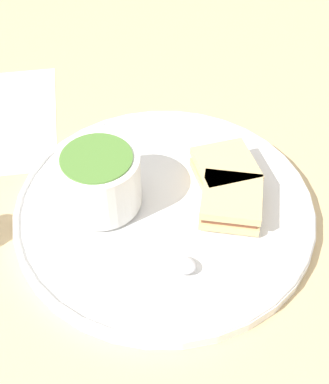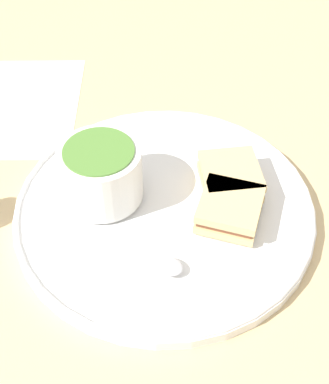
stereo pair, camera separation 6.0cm
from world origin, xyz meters
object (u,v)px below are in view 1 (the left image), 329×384
object	(u,v)px
spoon	(173,263)
sandwich_half_near	(231,202)
soup_bowl	(99,179)
sandwich_half_far	(225,170)

from	to	relation	value
spoon	sandwich_half_near	xyz separation A→B (m)	(0.05, -0.08, 0.01)
soup_bowl	spoon	world-z (taller)	soup_bowl
soup_bowl	sandwich_half_far	distance (m)	0.15
soup_bowl	sandwich_half_near	world-z (taller)	soup_bowl
soup_bowl	sandwich_half_far	bearing A→B (deg)	-93.08
sandwich_half_near	spoon	bearing A→B (deg)	122.09
sandwich_half_near	sandwich_half_far	size ratio (longest dim) A/B	1.29
spoon	sandwich_half_far	size ratio (longest dim) A/B	1.37
spoon	sandwich_half_near	world-z (taller)	sandwich_half_near
soup_bowl	spoon	xyz separation A→B (m)	(-0.11, -0.05, -0.03)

